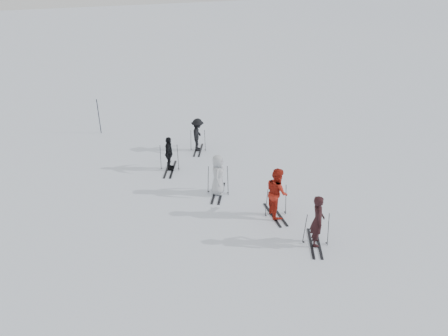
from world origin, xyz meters
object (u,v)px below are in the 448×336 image
Objects in this scene: skier_near_dark at (318,221)px; skier_uphill_left at (169,154)px; skier_uphill_far at (198,135)px; piste_marker at (99,116)px; skier_grey at (218,175)px; skier_red at (277,193)px.

skier_near_dark reaches higher than skier_uphill_left.
skier_near_dark is at bearing -144.96° from skier_uphill_far.
skier_near_dark is 14.02m from piste_marker.
skier_grey is 4.34m from skier_uphill_far.
skier_uphill_left is 2.40m from skier_uphill_far.
skier_uphill_left is at bearing 49.16° from skier_near_dark.
skier_uphill_far is (0.30, 4.33, -0.04)m from skier_grey.
skier_red reaches higher than skier_near_dark.
skier_near_dark reaches higher than skier_grey.
piste_marker reaches higher than skier_uphill_left.
skier_grey is 3.11m from skier_uphill_left.
skier_near_dark is 1.15× the size of skier_uphill_far.
skier_uphill_far is (-1.34, 6.55, -0.16)m from skier_red.
skier_uphill_left is 0.82× the size of piste_marker.
piste_marker reaches higher than skier_grey.
skier_red is at bearing 36.85° from skier_near_dark.
skier_grey is (-2.22, 4.32, -0.09)m from skier_near_dark.
skier_near_dark is at bearing -127.19° from skier_grey.
skier_uphill_left is at bearing 54.19° from skier_grey.
skier_red is 1.25× the size of skier_uphill_left.
skier_grey is (-1.64, 2.22, -0.13)m from skier_red.
skier_grey is at bearing -130.37° from skier_uphill_left.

